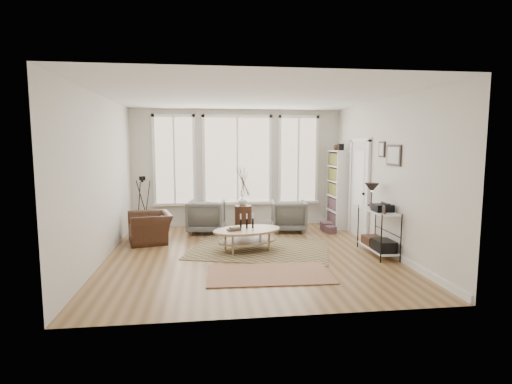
{
  "coord_description": "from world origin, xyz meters",
  "views": [
    {
      "loc": [
        -0.79,
        -7.24,
        2.05
      ],
      "look_at": [
        0.2,
        0.6,
        1.1
      ],
      "focal_mm": 28.0,
      "sensor_mm": 36.0,
      "label": 1
    }
  ],
  "objects": [
    {
      "name": "side_table",
      "position": [
        0.08,
        2.04,
        0.82
      ],
      "size": [
        0.4,
        0.4,
        1.7
      ],
      "color": "#3C2217",
      "rests_on": "ground"
    },
    {
      "name": "accent_chair",
      "position": [
        -1.97,
        1.2,
        0.31
      ],
      "size": [
        1.12,
        1.04,
        0.62
      ],
      "primitive_type": "imported",
      "rotation": [
        0.0,
        0.0,
        -1.33
      ],
      "color": "#3C2217",
      "rests_on": "ground"
    },
    {
      "name": "bookcase",
      "position": [
        2.44,
        2.23,
        0.96
      ],
      "size": [
        0.31,
        0.85,
        2.06
      ],
      "color": "white",
      "rests_on": "ground"
    },
    {
      "name": "coffee_table",
      "position": [
        -0.02,
        0.26,
        0.33
      ],
      "size": [
        1.51,
        1.18,
        0.61
      ],
      "color": "tan",
      "rests_on": "ground"
    },
    {
      "name": "tripod_camera",
      "position": [
        -2.24,
        2.13,
        0.61
      ],
      "size": [
        0.46,
        0.46,
        1.32
      ],
      "color": "black",
      "rests_on": "ground"
    },
    {
      "name": "vase",
      "position": [
        0.07,
        2.13,
        0.73
      ],
      "size": [
        0.27,
        0.27,
        0.24
      ],
      "primitive_type": "imported",
      "rotation": [
        0.0,
        0.0,
        0.19
      ],
      "color": "silver",
      "rests_on": "side_table"
    },
    {
      "name": "book_stack_near",
      "position": [
        2.05,
        1.84,
        0.1
      ],
      "size": [
        0.25,
        0.32,
        0.2
      ],
      "primitive_type": "cube",
      "rotation": [
        0.0,
        0.0,
        -0.04
      ],
      "color": "brown",
      "rests_on": "ground"
    },
    {
      "name": "armchair_right",
      "position": [
        1.14,
        1.89,
        0.37
      ],
      "size": [
        0.87,
        0.89,
        0.73
      ],
      "primitive_type": "imported",
      "rotation": [
        0.0,
        0.0,
        3.03
      ],
      "color": "slate",
      "rests_on": "ground"
    },
    {
      "name": "book_stack_far",
      "position": [
        2.05,
        1.52,
        0.08
      ],
      "size": [
        0.25,
        0.29,
        0.16
      ],
      "primitive_type": "cube",
      "rotation": [
        0.0,
        0.0,
        0.22
      ],
      "color": "brown",
      "rests_on": "ground"
    },
    {
      "name": "rug_main",
      "position": [
        0.25,
        0.35,
        0.01
      ],
      "size": [
        3.08,
        2.63,
        0.01
      ],
      "primitive_type": "cube",
      "rotation": [
        0.0,
        0.0,
        -0.28
      ],
      "color": "brown",
      "rests_on": "ground"
    },
    {
      "name": "rug_runner",
      "position": [
        0.18,
        -1.21,
        0.01
      ],
      "size": [
        1.99,
        1.16,
        0.01
      ],
      "primitive_type": "cube",
      "rotation": [
        0.0,
        0.0,
        -0.04
      ],
      "color": "brown",
      "rests_on": "ground"
    },
    {
      "name": "armchair_left",
      "position": [
        -0.79,
        1.97,
        0.38
      ],
      "size": [
        0.93,
        0.95,
        0.76
      ],
      "primitive_type": "imported",
      "rotation": [
        0.0,
        0.0,
        3.0
      ],
      "color": "slate",
      "rests_on": "ground"
    },
    {
      "name": "bay_window",
      "position": [
        0.0,
        2.71,
        1.61
      ],
      "size": [
        4.14,
        0.12,
        2.24
      ],
      "color": "#D5B78C",
      "rests_on": "ground"
    },
    {
      "name": "room",
      "position": [
        0.02,
        0.03,
        1.43
      ],
      "size": [
        5.5,
        5.54,
        2.9
      ],
      "color": "olive",
      "rests_on": "ground"
    },
    {
      "name": "wall_art",
      "position": [
        2.58,
        -0.27,
        1.88
      ],
      "size": [
        0.04,
        0.88,
        0.44
      ],
      "color": "black",
      "rests_on": "ground"
    },
    {
      "name": "door",
      "position": [
        2.57,
        1.15,
        1.12
      ],
      "size": [
        0.09,
        1.06,
        2.22
      ],
      "color": "silver",
      "rests_on": "ground"
    },
    {
      "name": "low_shelf",
      "position": [
        2.38,
        -0.3,
        0.51
      ],
      "size": [
        0.38,
        1.08,
        1.3
      ],
      "color": "white",
      "rests_on": "ground"
    }
  ]
}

